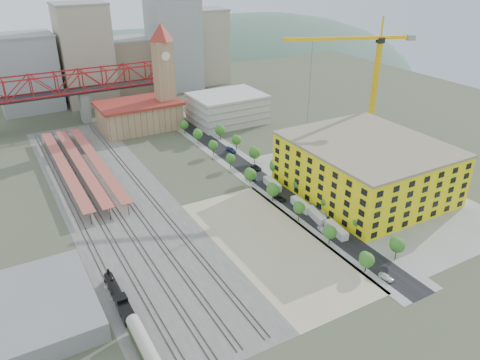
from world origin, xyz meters
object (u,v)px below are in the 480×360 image
site_trailer_c (301,205)px  construction_building (366,168)px  locomotive (118,296)px  tower_crane (368,72)px  clock_tower (163,66)px  site_trailer_d (272,184)px  coach (145,348)px  site_trailer_b (316,216)px  car_0 (386,277)px  site_trailer_a (336,230)px

site_trailer_c → construction_building: bearing=0.3°
locomotive → tower_crane: (115.93, 42.71, 32.02)m
clock_tower → site_trailer_c: clock_tower is taller
site_trailer_d → locomotive: bearing=-148.8°
coach → site_trailer_b: (66.00, 27.41, -1.58)m
site_trailer_b → coach: bearing=-149.4°
car_0 → site_trailer_b: bearing=75.6°
site_trailer_d → site_trailer_b: bearing=-85.3°
coach → site_trailer_c: size_ratio=1.77×
clock_tower → car_0: clock_tower is taller
clock_tower → coach: 148.55m
clock_tower → construction_building: clock_tower is taller
coach → car_0: bearing=-5.2°
construction_building → locomotive: size_ratio=2.51×
coach → car_0: coach is taller
site_trailer_c → clock_tower: bearing=97.1°
locomotive → tower_crane: bearing=20.2°
clock_tower → site_trailer_a: 120.05m
coach → tower_crane: (115.93, 62.67, 31.09)m
site_trailer_d → clock_tower: bearing=100.3°
site_trailer_a → coach: bearing=-159.2°
coach → site_trailer_b: coach is taller
site_trailer_c → site_trailer_b: bearing=-87.5°
site_trailer_a → car_0: 23.59m
locomotive → site_trailer_a: 66.04m
tower_crane → site_trailer_c: 65.61m
construction_building → site_trailer_c: bearing=177.8°
locomotive → tower_crane: tower_crane is taller
locomotive → tower_crane: size_ratio=0.37×
construction_building → car_0: size_ratio=12.37×
locomotive → coach: coach is taller
tower_crane → site_trailer_b: (-49.93, -35.26, -32.67)m
coach → site_trailer_d: (66.00, 52.90, -1.50)m
coach → car_0: (63.00, -5.71, -2.11)m
tower_crane → site_trailer_c: (-49.93, -27.38, -32.60)m
site_trailer_a → site_trailer_b: 9.73m
construction_building → tower_crane: (23.93, 28.38, 24.49)m
site_trailer_c → site_trailer_d: bearing=92.5°
construction_building → site_trailer_b: construction_building is taller
construction_building → coach: (-92.00, -34.29, -6.60)m
construction_building → site_trailer_c: 27.25m
locomotive → coach: 19.98m
tower_crane → site_trailer_d: tower_crane is taller
site_trailer_a → site_trailer_b: site_trailer_a is taller
site_trailer_a → car_0: size_ratio=2.29×
construction_building → site_trailer_a: construction_building is taller
clock_tower → site_trailer_b: (8.00, -106.87, -27.47)m
coach → site_trailer_c: bearing=28.1°
site_trailer_b → clock_tower: bearing=102.3°
clock_tower → car_0: (5.00, -139.99, -28.00)m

